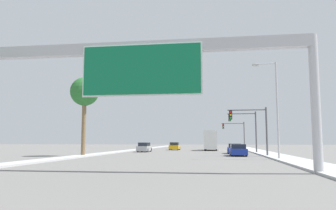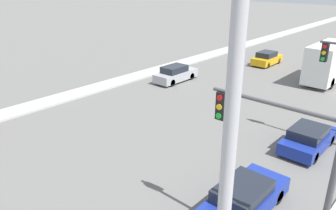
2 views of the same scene
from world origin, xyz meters
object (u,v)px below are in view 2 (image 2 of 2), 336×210
object	(u,v)px
car_near_left	(244,198)
car_far_center	(176,74)
truck_box_primary	(330,62)
car_near_center	(308,139)
traffic_light_near_intersection	(287,152)
car_near_right	(267,58)

from	to	relation	value
car_near_left	car_far_center	distance (m)	18.40
truck_box_primary	car_near_center	bearing A→B (deg)	-76.49
car_near_center	truck_box_primary	xyz separation A→B (m)	(-3.50, 14.56, 1.14)
car_far_center	traffic_light_near_intersection	world-z (taller)	traffic_light_near_intersection
car_near_right	car_far_center	world-z (taller)	car_far_center
car_near_left	car_near_right	xyz separation A→B (m)	(-10.50, 23.39, 0.03)
car_near_center	car_near_right	xyz separation A→B (m)	(-10.50, 16.21, 0.03)
car_near_center	traffic_light_near_intersection	world-z (taller)	traffic_light_near_intersection
truck_box_primary	car_far_center	bearing A→B (deg)	-136.98
truck_box_primary	car_near_right	bearing A→B (deg)	166.74
car_near_left	car_near_center	bearing A→B (deg)	90.00
car_near_left	car_far_center	xyz separation A→B (m)	(-14.00, 11.94, 0.04)
car_near_right	car_far_center	xyz separation A→B (m)	(-3.50, -11.45, 0.01)
car_near_right	car_near_left	bearing A→B (deg)	-65.82
car_near_center	car_far_center	distance (m)	14.79
car_near_center	car_near_left	bearing A→B (deg)	-90.00
car_near_left	truck_box_primary	bearing A→B (deg)	99.15
car_near_left	car_near_right	bearing A→B (deg)	114.18
car_far_center	truck_box_primary	world-z (taller)	truck_box_primary
traffic_light_near_intersection	truck_box_primary	bearing A→B (deg)	103.08
car_near_left	car_far_center	size ratio (longest dim) A/B	1.04
car_near_center	car_near_right	distance (m)	19.32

